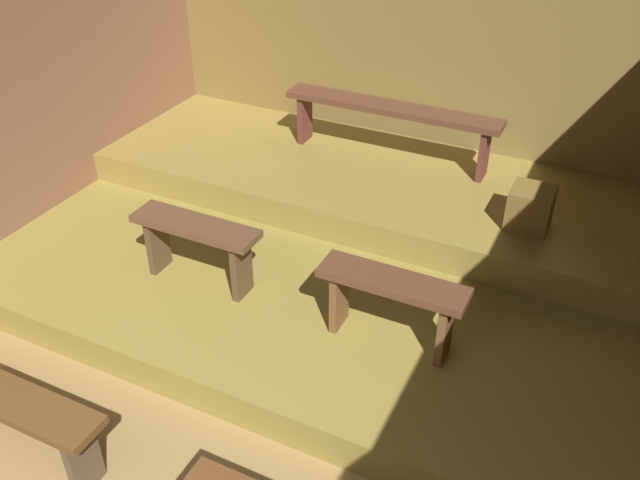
{
  "coord_description": "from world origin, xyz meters",
  "views": [
    {
      "loc": [
        1.77,
        -0.52,
        3.21
      ],
      "look_at": [
        -0.05,
        3.2,
        0.45
      ],
      "focal_mm": 38.25,
      "sensor_mm": 36.0,
      "label": 1
    }
  ],
  "objects_px": {
    "bench_lower_right": "(392,296)",
    "wooden_crate_middle": "(530,208)",
    "bench_middle_center": "(391,115)",
    "bench_lower_left": "(197,239)"
  },
  "relations": [
    {
      "from": "bench_middle_center",
      "to": "wooden_crate_middle",
      "type": "distance_m",
      "value": 1.47
    },
    {
      "from": "bench_lower_left",
      "to": "bench_middle_center",
      "type": "bearing_deg",
      "value": 71.04
    },
    {
      "from": "bench_lower_left",
      "to": "bench_lower_right",
      "type": "xyz_separation_m",
      "value": [
        1.44,
        0.0,
        0.0
      ]
    },
    {
      "from": "bench_lower_right",
      "to": "wooden_crate_middle",
      "type": "distance_m",
      "value": 1.47
    },
    {
      "from": "bench_lower_right",
      "to": "bench_middle_center",
      "type": "distance_m",
      "value": 2.11
    },
    {
      "from": "bench_lower_left",
      "to": "wooden_crate_middle",
      "type": "xyz_separation_m",
      "value": [
        1.99,
        1.36,
        0.04
      ]
    },
    {
      "from": "bench_lower_right",
      "to": "bench_middle_center",
      "type": "bearing_deg",
      "value": 111.73
    },
    {
      "from": "bench_lower_right",
      "to": "wooden_crate_middle",
      "type": "relative_size",
      "value": 3.06
    },
    {
      "from": "wooden_crate_middle",
      "to": "bench_middle_center",
      "type": "bearing_deg",
      "value": 156.39
    },
    {
      "from": "bench_middle_center",
      "to": "bench_lower_right",
      "type": "bearing_deg",
      "value": -68.27
    }
  ]
}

